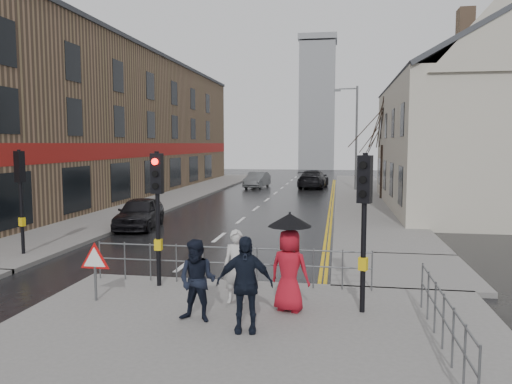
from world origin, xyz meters
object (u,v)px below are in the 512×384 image
(car_mid, at_px, (257,180))
(car_parked, at_px, (139,213))
(pedestrian_b, at_px, (197,281))
(pedestrian_with_umbrella, at_px, (289,259))
(pedestrian_d, at_px, (245,284))
(pedestrian_a, at_px, (237,266))

(car_mid, bearing_deg, car_parked, -89.12)
(car_parked, height_order, car_mid, car_parked)
(car_parked, bearing_deg, pedestrian_b, -69.96)
(car_parked, xyz_separation_m, car_mid, (1.89, 20.79, -0.01))
(pedestrian_with_umbrella, distance_m, car_parked, 12.81)
(pedestrian_with_umbrella, relative_size, car_mid, 0.52)
(pedestrian_b, xyz_separation_m, car_parked, (-5.88, 11.18, -0.30))
(pedestrian_with_umbrella, height_order, pedestrian_d, pedestrian_with_umbrella)
(pedestrian_d, distance_m, car_mid, 32.74)
(pedestrian_a, height_order, car_mid, pedestrian_a)
(pedestrian_a, relative_size, pedestrian_d, 0.90)
(pedestrian_b, bearing_deg, pedestrian_d, -11.77)
(car_mid, bearing_deg, pedestrian_b, -76.81)
(pedestrian_a, xyz_separation_m, car_mid, (-4.53, 30.67, -0.30))
(pedestrian_a, relative_size, car_parked, 0.42)
(pedestrian_a, relative_size, pedestrian_with_umbrella, 0.79)
(pedestrian_a, height_order, pedestrian_b, pedestrian_b)
(pedestrian_a, distance_m, pedestrian_d, 1.75)
(pedestrian_a, bearing_deg, pedestrian_b, -115.07)
(pedestrian_d, distance_m, car_parked, 13.48)
(pedestrian_b, distance_m, pedestrian_with_umbrella, 2.02)
(pedestrian_a, xyz_separation_m, pedestrian_with_umbrella, (1.23, -0.37, 0.31))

